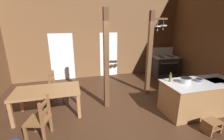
# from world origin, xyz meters

# --- Properties ---
(ground_plane) EXTENTS (8.50, 7.87, 0.10)m
(ground_plane) POSITION_xyz_m (0.00, 0.00, -0.05)
(ground_plane) COLOR #422819
(wall_back) EXTENTS (8.50, 0.14, 4.49)m
(wall_back) POSITION_xyz_m (0.00, 3.61, 2.24)
(wall_back) COLOR brown
(wall_back) RESTS_ON ground_plane
(glazed_door_back_left) EXTENTS (1.00, 0.01, 2.05)m
(glazed_door_back_left) POSITION_xyz_m (-1.73, 3.53, 1.02)
(glazed_door_back_left) COLOR white
(glazed_door_back_left) RESTS_ON ground_plane
(glazed_panel_back_right) EXTENTS (0.84, 0.01, 2.05)m
(glazed_panel_back_right) POSITION_xyz_m (0.39, 3.53, 1.02)
(glazed_panel_back_right) COLOR white
(glazed_panel_back_right) RESTS_ON ground_plane
(kitchen_island) EXTENTS (2.18, 1.00, 0.90)m
(kitchen_island) POSITION_xyz_m (2.04, -0.29, 0.45)
(kitchen_island) COLOR #9E7044
(kitchen_island) RESTS_ON ground_plane
(stove_range) EXTENTS (1.21, 0.91, 1.32)m
(stove_range) POSITION_xyz_m (3.00, 2.80, 0.48)
(stove_range) COLOR #313131
(stove_range) RESTS_ON ground_plane
(support_post_with_pot_rack) EXTENTS (0.62, 0.22, 2.84)m
(support_post_with_pot_rack) POSITION_xyz_m (1.24, 1.22, 1.53)
(support_post_with_pot_rack) COLOR brown
(support_post_with_pot_rack) RESTS_ON ground_plane
(support_post_center) EXTENTS (0.14, 0.14, 2.84)m
(support_post_center) POSITION_xyz_m (-0.43, 0.71, 1.42)
(support_post_center) COLOR brown
(support_post_center) RESTS_ON ground_plane
(step_stool) EXTENTS (0.39, 0.32, 0.30)m
(step_stool) POSITION_xyz_m (1.62, -1.11, 0.18)
(step_stool) COLOR brown
(step_stool) RESTS_ON ground_plane
(dining_table) EXTENTS (1.71, 0.92, 0.74)m
(dining_table) POSITION_xyz_m (-2.07, 0.70, 0.65)
(dining_table) COLOR #9E7044
(dining_table) RESTS_ON ground_plane
(ladderback_chair_near_window) EXTENTS (0.55, 0.55, 0.95)m
(ladderback_chair_near_window) POSITION_xyz_m (-2.14, -0.22, 0.45)
(ladderback_chair_near_window) COLOR brown
(ladderback_chair_near_window) RESTS_ON ground_plane
(ladderback_chair_by_post) EXTENTS (0.54, 0.54, 0.95)m
(ladderback_chair_by_post) POSITION_xyz_m (-1.91, 1.59, 0.45)
(ladderback_chair_by_post) COLOR brown
(ladderback_chair_by_post) RESTS_ON ground_plane
(stockpot_on_counter) EXTENTS (0.35, 0.28, 0.16)m
(stockpot_on_counter) POSITION_xyz_m (1.51, -0.25, 0.98)
(stockpot_on_counter) COLOR silver
(stockpot_on_counter) RESTS_ON kitchen_island
(mixing_bowl_on_counter) EXTENTS (0.21, 0.21, 0.07)m
(mixing_bowl_on_counter) POSITION_xyz_m (1.97, -0.24, 0.94)
(mixing_bowl_on_counter) COLOR slate
(mixing_bowl_on_counter) RESTS_ON kitchen_island
(bottle_tall_on_counter) EXTENTS (0.07, 0.07, 0.26)m
(bottle_tall_on_counter) POSITION_xyz_m (1.18, -0.04, 1.01)
(bottle_tall_on_counter) COLOR brown
(bottle_tall_on_counter) RESTS_ON kitchen_island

